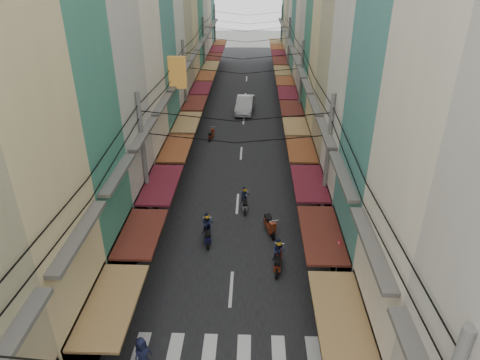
% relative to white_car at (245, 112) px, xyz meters
% --- Properties ---
extents(ground, '(160.00, 160.00, 0.00)m').
position_rel_white_car_xyz_m(ground, '(-0.07, -24.46, 0.00)').
color(ground, slate).
rests_on(ground, ground).
extents(road, '(10.00, 80.00, 0.02)m').
position_rel_white_car_xyz_m(road, '(-0.07, -4.46, 0.01)').
color(road, black).
rests_on(road, ground).
extents(sidewalk_left, '(3.00, 80.00, 0.06)m').
position_rel_white_car_xyz_m(sidewalk_left, '(-6.57, -4.46, 0.03)').
color(sidewalk_left, slate).
rests_on(sidewalk_left, ground).
extents(sidewalk_right, '(3.00, 80.00, 0.06)m').
position_rel_white_car_xyz_m(sidewalk_right, '(6.43, -4.46, 0.03)').
color(sidewalk_right, slate).
rests_on(sidewalk_right, ground).
extents(crosswalk, '(7.55, 2.40, 0.01)m').
position_rel_white_car_xyz_m(crosswalk, '(-0.07, -30.46, 0.03)').
color(crosswalk, silver).
rests_on(crosswalk, ground).
extents(building_row_left, '(7.80, 67.67, 23.70)m').
position_rel_white_car_xyz_m(building_row_left, '(-7.99, -7.90, 9.78)').
color(building_row_left, silver).
rests_on(building_row_left, ground).
extents(building_row_right, '(7.80, 68.98, 22.59)m').
position_rel_white_car_xyz_m(building_row_right, '(7.84, -8.02, 9.41)').
color(building_row_right, '#3A8068').
rests_on(building_row_right, ground).
extents(utility_poles, '(10.20, 66.13, 8.20)m').
position_rel_white_car_xyz_m(utility_poles, '(-0.07, -9.45, 6.59)').
color(utility_poles, slate).
rests_on(utility_poles, ground).
extents(white_car, '(5.71, 2.55, 1.97)m').
position_rel_white_car_xyz_m(white_car, '(0.00, 0.00, 0.00)').
color(white_car, silver).
rests_on(white_car, ground).
extents(bicycle, '(1.82, 1.18, 1.17)m').
position_rel_white_car_xyz_m(bicycle, '(7.43, -24.95, 0.00)').
color(bicycle, black).
rests_on(bicycle, ground).
extents(moving_scooters, '(5.40, 19.07, 1.85)m').
position_rel_white_car_xyz_m(moving_scooters, '(0.33, -21.12, 0.53)').
color(moving_scooters, black).
rests_on(moving_scooters, ground).
extents(parked_scooters, '(13.10, 11.99, 0.97)m').
position_rel_white_car_xyz_m(parked_scooters, '(4.55, -27.96, 0.46)').
color(parked_scooters, black).
rests_on(parked_scooters, ground).
extents(pedestrians, '(12.90, 19.82, 2.22)m').
position_rel_white_car_xyz_m(pedestrians, '(-4.13, -20.95, 1.05)').
color(pedestrians, '#2B212D').
rests_on(pedestrians, ground).
extents(market_umbrella, '(2.10, 2.10, 2.21)m').
position_rel_white_car_xyz_m(market_umbrella, '(7.04, -28.02, 1.95)').
color(market_umbrella, '#B2B2B7').
rests_on(market_umbrella, ground).
extents(traffic_sign, '(0.10, 0.70, 3.17)m').
position_rel_white_car_xyz_m(traffic_sign, '(4.71, -26.78, 2.34)').
color(traffic_sign, slate).
rests_on(traffic_sign, ground).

